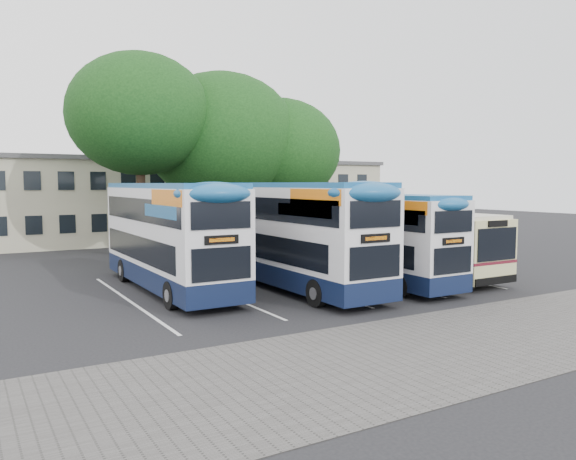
% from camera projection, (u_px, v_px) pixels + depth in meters
% --- Properties ---
extents(ground, '(120.00, 120.00, 0.00)m').
position_uv_depth(ground, '(441.00, 295.00, 21.80)').
color(ground, black).
rests_on(ground, ground).
extents(paving_strip, '(40.00, 6.00, 0.01)m').
position_uv_depth(paving_strip, '(517.00, 331.00, 16.50)').
color(paving_strip, '#595654').
rests_on(paving_strip, ground).
extents(bay_lines, '(14.12, 11.00, 0.01)m').
position_uv_depth(bay_lines, '(292.00, 284.00, 24.20)').
color(bay_lines, silver).
rests_on(bay_lines, ground).
extents(depot_building, '(32.40, 8.40, 6.20)m').
position_uv_depth(depot_building, '(191.00, 198.00, 44.73)').
color(depot_building, '#A9A188').
rests_on(depot_building, ground).
extents(lamp_post, '(0.25, 1.05, 9.06)m').
position_uv_depth(lamp_post, '(302.00, 173.00, 41.57)').
color(lamp_post, gray).
rests_on(lamp_post, ground).
extents(tree_left, '(8.07, 8.07, 11.64)m').
position_uv_depth(tree_left, '(139.00, 114.00, 31.52)').
color(tree_left, black).
rests_on(tree_left, ground).
extents(tree_mid, '(9.64, 9.64, 11.26)m').
position_uv_depth(tree_mid, '(222.00, 138.00, 35.29)').
color(tree_mid, black).
rests_on(tree_mid, ground).
extents(tree_right, '(8.02, 8.02, 9.89)m').
position_uv_depth(tree_right, '(280.00, 151.00, 36.93)').
color(tree_right, black).
rests_on(tree_right, ground).
extents(bus_dd_left, '(2.53, 10.42, 4.34)m').
position_uv_depth(bus_dd_left, '(169.00, 232.00, 22.62)').
color(bus_dd_left, '#0E1835').
rests_on(bus_dd_left, ground).
extents(bus_dd_mid, '(2.54, 10.48, 4.37)m').
position_uv_depth(bus_dd_mid, '(293.00, 230.00, 23.01)').
color(bus_dd_mid, '#0E1835').
rests_on(bus_dd_mid, ground).
extents(bus_dd_right, '(2.26, 9.32, 3.88)m').
position_uv_depth(bus_dd_right, '(371.00, 234.00, 24.34)').
color(bus_dd_right, '#0E1835').
rests_on(bus_dd_right, ground).
extents(bus_single, '(2.58, 10.13, 3.02)m').
position_uv_depth(bus_single, '(408.00, 238.00, 26.76)').
color(bus_single, '#CBC587').
rests_on(bus_single, ground).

